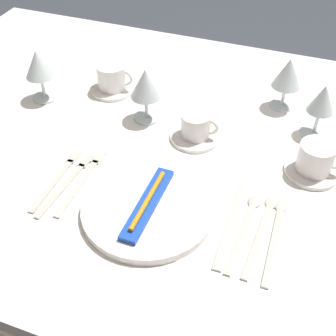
# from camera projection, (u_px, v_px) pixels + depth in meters

# --- Properties ---
(ground_plane) EXTENTS (6.00, 6.00, 0.00)m
(ground_plane) POSITION_uv_depth(u_px,v_px,m) (189.00, 310.00, 1.60)
(ground_plane) COLOR #383D47
(dining_table) EXTENTS (1.80, 1.11, 0.74)m
(dining_table) POSITION_uv_depth(u_px,v_px,m) (197.00, 173.00, 1.15)
(dining_table) COLOR white
(dining_table) RESTS_ON ground
(dinner_plate) EXTENTS (0.28, 0.28, 0.02)m
(dinner_plate) POSITION_uv_depth(u_px,v_px,m) (148.00, 209.00, 0.94)
(dinner_plate) COLOR white
(dinner_plate) RESTS_ON dining_table
(toothbrush_package) EXTENTS (0.04, 0.21, 0.02)m
(toothbrush_package) POSITION_uv_depth(u_px,v_px,m) (148.00, 203.00, 0.93)
(toothbrush_package) COLOR blue
(toothbrush_package) RESTS_ON dinner_plate
(fork_outer) EXTENTS (0.02, 0.22, 0.00)m
(fork_outer) POSITION_uv_depth(u_px,v_px,m) (83.00, 180.00, 1.01)
(fork_outer) COLOR beige
(fork_outer) RESTS_ON dining_table
(fork_inner) EXTENTS (0.03, 0.21, 0.00)m
(fork_inner) POSITION_uv_depth(u_px,v_px,m) (68.00, 182.00, 1.01)
(fork_inner) COLOR beige
(fork_inner) RESTS_ON dining_table
(fork_salad) EXTENTS (0.02, 0.21, 0.00)m
(fork_salad) POSITION_uv_depth(u_px,v_px,m) (58.00, 177.00, 1.02)
(fork_salad) COLOR beige
(fork_salad) RESTS_ON dining_table
(dinner_knife) EXTENTS (0.03, 0.24, 0.00)m
(dinner_knife) POSITION_uv_depth(u_px,v_px,m) (230.00, 225.00, 0.92)
(dinner_knife) COLOR beige
(dinner_knife) RESTS_ON dining_table
(spoon_soup) EXTENTS (0.03, 0.22, 0.01)m
(spoon_soup) POSITION_uv_depth(u_px,v_px,m) (247.00, 222.00, 0.92)
(spoon_soup) COLOR beige
(spoon_soup) RESTS_ON dining_table
(spoon_dessert) EXTENTS (0.03, 0.23, 0.01)m
(spoon_dessert) POSITION_uv_depth(u_px,v_px,m) (264.00, 224.00, 0.92)
(spoon_dessert) COLOR beige
(spoon_dessert) RESTS_ON dining_table
(spoon_tea) EXTENTS (0.03, 0.23, 0.01)m
(spoon_tea) POSITION_uv_depth(u_px,v_px,m) (277.00, 229.00, 0.91)
(spoon_tea) COLOR beige
(spoon_tea) RESTS_ON dining_table
(saucer_left) EXTENTS (0.13, 0.13, 0.01)m
(saucer_left) POSITION_uv_depth(u_px,v_px,m) (195.00, 136.00, 1.13)
(saucer_left) COLOR white
(saucer_left) RESTS_ON dining_table
(coffee_cup_left) EXTENTS (0.09, 0.07, 0.06)m
(coffee_cup_left) POSITION_uv_depth(u_px,v_px,m) (196.00, 125.00, 1.10)
(coffee_cup_left) COLOR white
(coffee_cup_left) RESTS_ON saucer_left
(saucer_right) EXTENTS (0.13, 0.13, 0.01)m
(saucer_right) POSITION_uv_depth(u_px,v_px,m) (113.00, 88.00, 1.29)
(saucer_right) COLOR white
(saucer_right) RESTS_ON dining_table
(coffee_cup_right) EXTENTS (0.11, 0.08, 0.07)m
(coffee_cup_right) POSITION_uv_depth(u_px,v_px,m) (112.00, 76.00, 1.26)
(coffee_cup_right) COLOR white
(coffee_cup_right) RESTS_ON saucer_right
(saucer_far) EXTENTS (0.12, 0.12, 0.01)m
(saucer_far) POSITION_uv_depth(u_px,v_px,m) (312.00, 171.00, 1.03)
(saucer_far) COLOR white
(saucer_far) RESTS_ON dining_table
(coffee_cup_far) EXTENTS (0.10, 0.08, 0.07)m
(coffee_cup_far) POSITION_uv_depth(u_px,v_px,m) (317.00, 158.00, 1.00)
(coffee_cup_far) COLOR white
(coffee_cup_far) RESTS_ON saucer_far
(wine_glass_centre) EXTENTS (0.08, 0.08, 0.14)m
(wine_glass_centre) POSITION_uv_depth(u_px,v_px,m) (38.00, 66.00, 1.19)
(wine_glass_centre) COLOR silver
(wine_glass_centre) RESTS_ON dining_table
(wine_glass_left) EXTENTS (0.08, 0.08, 0.14)m
(wine_glass_left) POSITION_uv_depth(u_px,v_px,m) (146.00, 85.00, 1.12)
(wine_glass_left) COLOR silver
(wine_glass_left) RESTS_ON dining_table
(wine_glass_right) EXTENTS (0.07, 0.07, 0.14)m
(wine_glass_right) POSITION_uv_depth(u_px,v_px,m) (322.00, 102.00, 1.08)
(wine_glass_right) COLOR silver
(wine_glass_right) RESTS_ON dining_table
(wine_glass_far) EXTENTS (0.08, 0.08, 0.14)m
(wine_glass_far) POSITION_uv_depth(u_px,v_px,m) (288.00, 75.00, 1.16)
(wine_glass_far) COLOR silver
(wine_glass_far) RESTS_ON dining_table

